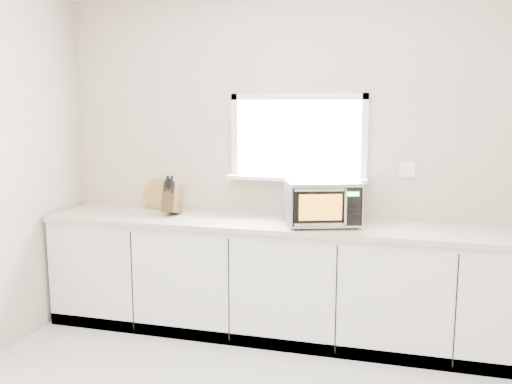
% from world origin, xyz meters
% --- Properties ---
extents(back_wall, '(4.00, 0.17, 2.70)m').
position_xyz_m(back_wall, '(0.00, 2.00, 1.36)').
color(back_wall, beige).
rests_on(back_wall, ground).
extents(cabinets, '(3.92, 0.60, 0.88)m').
position_xyz_m(cabinets, '(0.00, 1.70, 0.44)').
color(cabinets, white).
rests_on(cabinets, ground).
extents(countertop, '(3.92, 0.64, 0.04)m').
position_xyz_m(countertop, '(0.00, 1.69, 0.90)').
color(countertop, beige).
rests_on(countertop, cabinets).
extents(microwave, '(0.62, 0.56, 0.34)m').
position_xyz_m(microwave, '(0.25, 1.67, 1.10)').
color(microwave, black).
rests_on(microwave, countertop).
extents(knife_block, '(0.11, 0.23, 0.33)m').
position_xyz_m(knife_block, '(-0.99, 1.73, 1.06)').
color(knife_block, '#4A2E1A').
rests_on(knife_block, countertop).
extents(cutting_board, '(0.27, 0.06, 0.26)m').
position_xyz_m(cutting_board, '(-1.22, 1.94, 1.05)').
color(cutting_board, olive).
rests_on(cutting_board, countertop).
extents(coffee_grinder, '(0.17, 0.17, 0.23)m').
position_xyz_m(coffee_grinder, '(0.26, 1.69, 1.04)').
color(coffee_grinder, '#B1B3B8').
rests_on(coffee_grinder, countertop).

